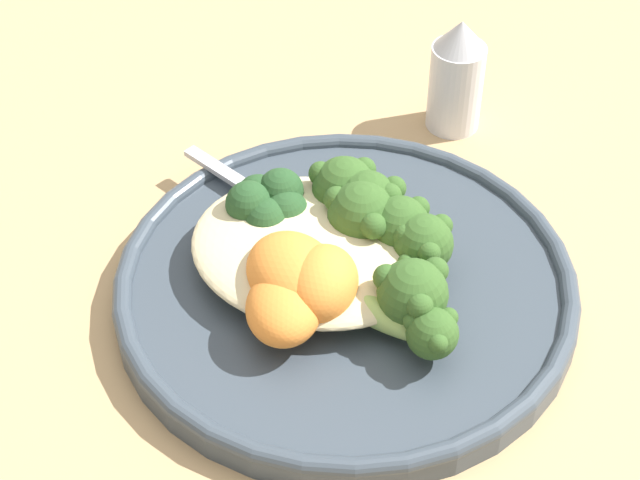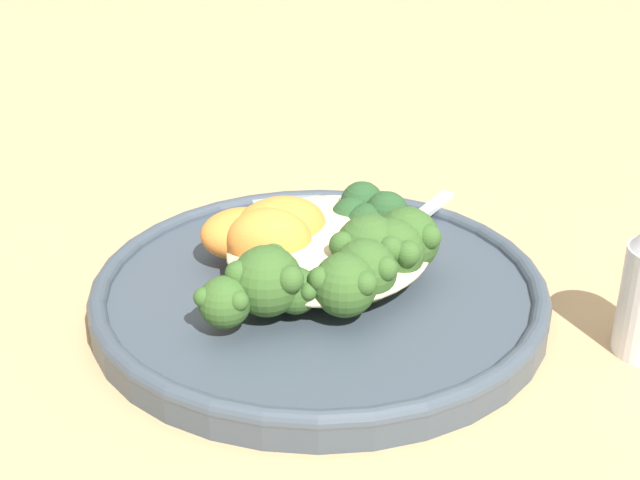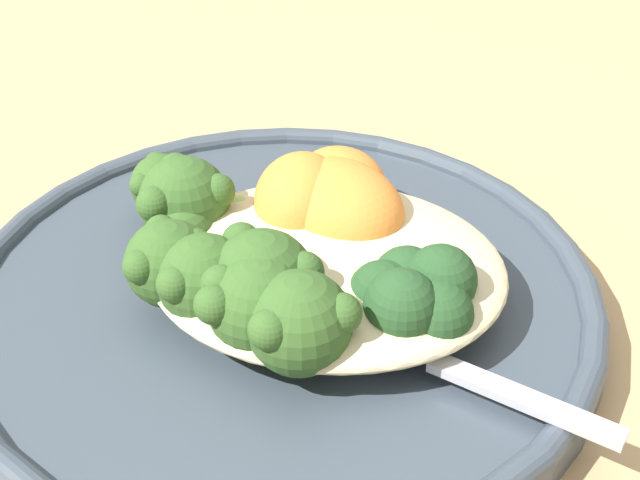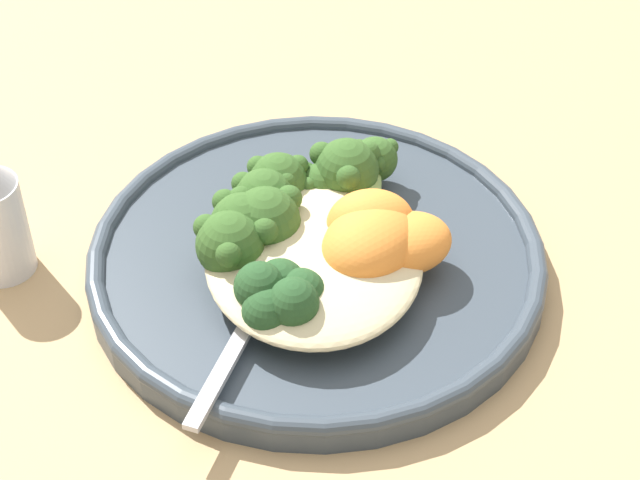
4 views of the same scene
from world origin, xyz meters
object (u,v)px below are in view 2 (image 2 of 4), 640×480
object	(u,v)px
broccoli_stalk_0	(242,290)
broccoli_stalk_6	(358,250)
sweet_potato_chunk_0	(243,234)
broccoli_stalk_1	(271,276)
kale_tuft	(370,214)
broccoli_stalk_5	(374,252)
sweet_potato_chunk_1	(279,229)
plate	(319,291)
broccoli_stalk_4	(355,269)
broccoli_stalk_7	(394,242)
spoon	(394,233)
broccoli_stalk_3	(330,278)
sweet_potato_chunk_2	(269,240)
quinoa_mound	(330,245)
broccoli_stalk_2	(294,276)

from	to	relation	value
broccoli_stalk_0	broccoli_stalk_6	distance (m)	0.08
sweet_potato_chunk_0	broccoli_stalk_1	bearing A→B (deg)	30.49
broccoli_stalk_6	kale_tuft	bearing A→B (deg)	98.43
broccoli_stalk_5	sweet_potato_chunk_1	size ratio (longest dim) A/B	1.84
plate	broccoli_stalk_5	bearing A→B (deg)	97.20
broccoli_stalk_4	broccoli_stalk_5	xyz separation A→B (m)	(-0.02, 0.01, 0.00)
broccoli_stalk_7	spoon	distance (m)	0.05
broccoli_stalk_3	sweet_potato_chunk_0	world-z (taller)	broccoli_stalk_3
broccoli_stalk_6	sweet_potato_chunk_1	size ratio (longest dim) A/B	1.41
broccoli_stalk_1	broccoli_stalk_4	size ratio (longest dim) A/B	1.17
broccoli_stalk_0	broccoli_stalk_4	size ratio (longest dim) A/B	1.14
plate	sweet_potato_chunk_1	bearing A→B (deg)	-124.86
spoon	plate	bearing A→B (deg)	169.28
broccoli_stalk_7	sweet_potato_chunk_0	distance (m)	0.10
broccoli_stalk_1	broccoli_stalk_7	world-z (taller)	same
broccoli_stalk_3	kale_tuft	world-z (taller)	broccoli_stalk_3
sweet_potato_chunk_0	sweet_potato_chunk_1	size ratio (longest dim) A/B	0.84
broccoli_stalk_4	broccoli_stalk_0	bearing A→B (deg)	-125.65
plate	sweet_potato_chunk_0	bearing A→B (deg)	-108.35
broccoli_stalk_5	sweet_potato_chunk_1	distance (m)	0.07
broccoli_stalk_1	broccoli_stalk_3	distance (m)	0.03
broccoli_stalk_1	kale_tuft	size ratio (longest dim) A/B	1.92
plate	broccoli_stalk_4	distance (m)	0.04
kale_tuft	broccoli_stalk_3	bearing A→B (deg)	-6.46
broccoli_stalk_1	broccoli_stalk_3	world-z (taller)	broccoli_stalk_1
sweet_potato_chunk_1	kale_tuft	world-z (taller)	sweet_potato_chunk_1
sweet_potato_chunk_2	quinoa_mound	bearing A→B (deg)	117.96
sweet_potato_chunk_0	spoon	xyz separation A→B (m)	(-0.04, 0.09, -0.01)
broccoli_stalk_6	broccoli_stalk_7	bearing A→B (deg)	47.69
quinoa_mound	broccoli_stalk_7	distance (m)	0.04
broccoli_stalk_1	spoon	size ratio (longest dim) A/B	0.87
plate	sweet_potato_chunk_1	size ratio (longest dim) A/B	4.36
quinoa_mound	broccoli_stalk_1	world-z (taller)	broccoli_stalk_1
broccoli_stalk_7	sweet_potato_chunk_2	xyz separation A→B (m)	(0.02, -0.08, 0.00)
broccoli_stalk_4	broccoli_stalk_7	distance (m)	0.04
broccoli_stalk_6	broccoli_stalk_0	bearing A→B (deg)	-133.14
broccoli_stalk_4	plate	bearing A→B (deg)	172.71
broccoli_stalk_7	sweet_potato_chunk_1	distance (m)	0.07
sweet_potato_chunk_2	plate	bearing A→B (deg)	83.76
broccoli_stalk_3	spoon	distance (m)	0.10
broccoli_stalk_3	broccoli_stalk_5	size ratio (longest dim) A/B	0.78
broccoli_stalk_7	kale_tuft	distance (m)	0.05
broccoli_stalk_1	broccoli_stalk_7	size ratio (longest dim) A/B	1.00
sweet_potato_chunk_1	broccoli_stalk_3	bearing A→B (deg)	40.46
broccoli_stalk_0	sweet_potato_chunk_1	xyz separation A→B (m)	(-0.07, 0.01, 0.01)
sweet_potato_chunk_1	sweet_potato_chunk_0	bearing A→B (deg)	-81.08
broccoli_stalk_0	broccoli_stalk_7	world-z (taller)	broccoli_stalk_7
broccoli_stalk_7	sweet_potato_chunk_0	world-z (taller)	broccoli_stalk_7
broccoli_stalk_4	broccoli_stalk_2	bearing A→B (deg)	-143.05
kale_tuft	sweet_potato_chunk_1	bearing A→B (deg)	-53.45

